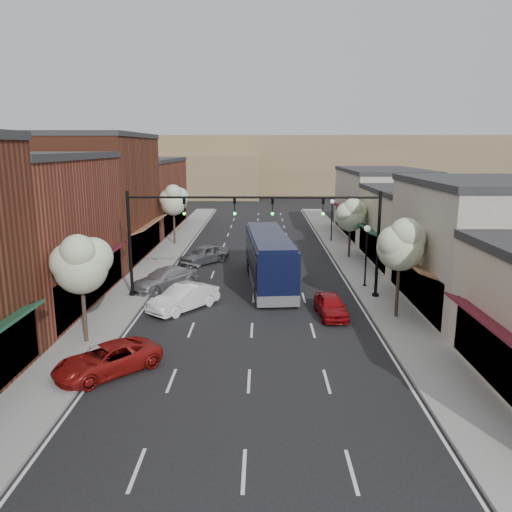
{
  "coord_description": "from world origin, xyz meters",
  "views": [
    {
      "loc": [
        0.53,
        -23.52,
        9.71
      ],
      "look_at": [
        0.12,
        10.79,
        2.2
      ],
      "focal_mm": 35.0,
      "sensor_mm": 36.0,
      "label": 1
    }
  ],
  "objects_px": {
    "signal_mast_right": "(342,229)",
    "tree_left_near": "(81,263)",
    "tree_right_near": "(401,243)",
    "parked_car_c": "(165,279)",
    "tree_left_far": "(174,200)",
    "red_hatchback": "(331,306)",
    "parked_car_a": "(107,360)",
    "parked_car_b": "(184,298)",
    "tree_right_far": "(351,214)",
    "parked_car_d": "(204,254)",
    "coach_bus": "(269,258)",
    "lamp_post_far": "(332,213)",
    "signal_mast_left": "(166,228)",
    "lamp_post_near": "(366,246)"
  },
  "relations": [
    {
      "from": "tree_right_near",
      "to": "parked_car_c",
      "type": "distance_m",
      "value": 16.15
    },
    {
      "from": "signal_mast_left",
      "to": "parked_car_b",
      "type": "xyz_separation_m",
      "value": [
        1.42,
        -2.6,
        -3.84
      ]
    },
    {
      "from": "tree_right_near",
      "to": "tree_left_near",
      "type": "xyz_separation_m",
      "value": [
        -16.6,
        -4.0,
        -0.23
      ]
    },
    {
      "from": "tree_right_near",
      "to": "signal_mast_right",
      "type": "bearing_deg",
      "value": 123.91
    },
    {
      "from": "parked_car_b",
      "to": "tree_right_near",
      "type": "bearing_deg",
      "value": 31.1
    },
    {
      "from": "red_hatchback",
      "to": "parked_car_b",
      "type": "relative_size",
      "value": 0.82
    },
    {
      "from": "signal_mast_left",
      "to": "tree_right_far",
      "type": "distance_m",
      "value": 18.39
    },
    {
      "from": "tree_left_near",
      "to": "coach_bus",
      "type": "height_order",
      "value": "tree_left_near"
    },
    {
      "from": "signal_mast_left",
      "to": "parked_car_b",
      "type": "bearing_deg",
      "value": -61.34
    },
    {
      "from": "parked_car_d",
      "to": "parked_car_a",
      "type": "bearing_deg",
      "value": -55.73
    },
    {
      "from": "tree_right_far",
      "to": "parked_car_b",
      "type": "distance_m",
      "value": 19.48
    },
    {
      "from": "signal_mast_right",
      "to": "red_hatchback",
      "type": "xyz_separation_m",
      "value": [
        -1.05,
        -3.67,
        -3.96
      ]
    },
    {
      "from": "parked_car_a",
      "to": "parked_car_d",
      "type": "distance_m",
      "value": 21.21
    },
    {
      "from": "tree_right_near",
      "to": "parked_car_b",
      "type": "relative_size",
      "value": 1.26
    },
    {
      "from": "lamp_post_near",
      "to": "lamp_post_far",
      "type": "distance_m",
      "value": 17.5
    },
    {
      "from": "signal_mast_right",
      "to": "tree_left_far",
      "type": "distance_m",
      "value": 22.68
    },
    {
      "from": "coach_bus",
      "to": "parked_car_a",
      "type": "bearing_deg",
      "value": -121.22
    },
    {
      "from": "tree_left_near",
      "to": "parked_car_c",
      "type": "xyz_separation_m",
      "value": [
        2.05,
        9.96,
        -3.48
      ]
    },
    {
      "from": "tree_right_near",
      "to": "parked_car_d",
      "type": "distance_m",
      "value": 19.15
    },
    {
      "from": "tree_left_far",
      "to": "parked_car_b",
      "type": "relative_size",
      "value": 1.3
    },
    {
      "from": "signal_mast_left",
      "to": "parked_car_a",
      "type": "bearing_deg",
      "value": -92.92
    },
    {
      "from": "signal_mast_left",
      "to": "tree_left_far",
      "type": "bearing_deg",
      "value": 98.35
    },
    {
      "from": "parked_car_a",
      "to": "lamp_post_near",
      "type": "bearing_deg",
      "value": 90.25
    },
    {
      "from": "tree_left_near",
      "to": "signal_mast_right",
      "type": "bearing_deg",
      "value": 30.14
    },
    {
      "from": "tree_right_near",
      "to": "tree_right_far",
      "type": "distance_m",
      "value": 16.01
    },
    {
      "from": "red_hatchback",
      "to": "parked_car_a",
      "type": "xyz_separation_m",
      "value": [
        -10.77,
        -7.67,
        -0.01
      ]
    },
    {
      "from": "tree_right_near",
      "to": "lamp_post_far",
      "type": "relative_size",
      "value": 1.34
    },
    {
      "from": "signal_mast_left",
      "to": "parked_car_d",
      "type": "distance_m",
      "value": 10.58
    },
    {
      "from": "tree_left_far",
      "to": "red_hatchback",
      "type": "relative_size",
      "value": 1.58
    },
    {
      "from": "tree_left_far",
      "to": "coach_bus",
      "type": "height_order",
      "value": "tree_left_far"
    },
    {
      "from": "signal_mast_left",
      "to": "red_hatchback",
      "type": "bearing_deg",
      "value": -19.8
    },
    {
      "from": "red_hatchback",
      "to": "tree_left_far",
      "type": "bearing_deg",
      "value": 116.13
    },
    {
      "from": "lamp_post_near",
      "to": "signal_mast_right",
      "type": "bearing_deg",
      "value": -131.05
    },
    {
      "from": "tree_right_far",
      "to": "lamp_post_near",
      "type": "height_order",
      "value": "tree_right_far"
    },
    {
      "from": "tree_left_far",
      "to": "lamp_post_far",
      "type": "height_order",
      "value": "tree_left_far"
    },
    {
      "from": "signal_mast_left",
      "to": "coach_bus",
      "type": "bearing_deg",
      "value": 26.76
    },
    {
      "from": "parked_car_c",
      "to": "parked_car_a",
      "type": "bearing_deg",
      "value": -49.64
    },
    {
      "from": "tree_right_far",
      "to": "tree_left_far",
      "type": "distance_m",
      "value": 17.66
    },
    {
      "from": "signal_mast_right",
      "to": "tree_right_far",
      "type": "height_order",
      "value": "signal_mast_right"
    },
    {
      "from": "lamp_post_near",
      "to": "parked_car_b",
      "type": "height_order",
      "value": "lamp_post_near"
    },
    {
      "from": "lamp_post_near",
      "to": "parked_car_b",
      "type": "relative_size",
      "value": 0.94
    },
    {
      "from": "tree_left_near",
      "to": "lamp_post_far",
      "type": "bearing_deg",
      "value": 60.22
    },
    {
      "from": "coach_bus",
      "to": "parked_car_c",
      "type": "bearing_deg",
      "value": -173.62
    },
    {
      "from": "signal_mast_right",
      "to": "parked_car_c",
      "type": "xyz_separation_m",
      "value": [
        -11.82,
        1.9,
        -3.88
      ]
    },
    {
      "from": "tree_left_far",
      "to": "lamp_post_far",
      "type": "relative_size",
      "value": 1.38
    },
    {
      "from": "tree_left_far",
      "to": "lamp_post_far",
      "type": "xyz_separation_m",
      "value": [
        16.05,
        2.06,
        -1.6
      ]
    },
    {
      "from": "signal_mast_right",
      "to": "signal_mast_left",
      "type": "height_order",
      "value": "same"
    },
    {
      "from": "signal_mast_right",
      "to": "tree_left_far",
      "type": "xyz_separation_m",
      "value": [
        -13.87,
        17.95,
        -0.02
      ]
    },
    {
      "from": "tree_right_far",
      "to": "parked_car_d",
      "type": "distance_m",
      "value": 13.29
    },
    {
      "from": "signal_mast_right",
      "to": "tree_left_near",
      "type": "height_order",
      "value": "signal_mast_right"
    }
  ]
}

